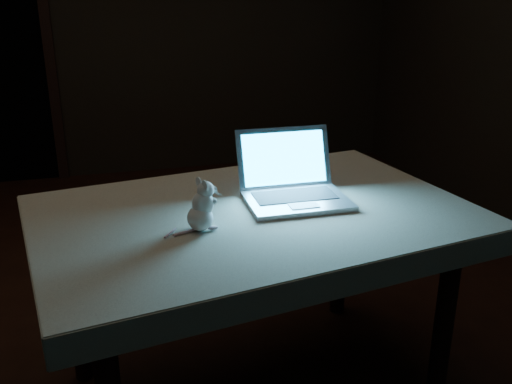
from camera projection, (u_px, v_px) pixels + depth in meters
name	position (u px, v px, depth m)	size (l,w,h in m)	color
floor	(172.00, 327.00, 2.74)	(5.00, 5.00, 0.00)	black
back_wall	(126.00, 16.00, 4.56)	(4.50, 0.04, 2.60)	black
table	(254.00, 305.00, 2.20)	(1.45, 0.93, 0.78)	black
tablecloth	(252.00, 228.00, 2.03)	(1.54, 1.03, 0.09)	beige
laptop	(298.00, 171.00, 2.08)	(0.37, 0.33, 0.25)	#A2A2A7
plush_mouse	(200.00, 205.00, 1.87)	(0.13, 0.13, 0.17)	white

